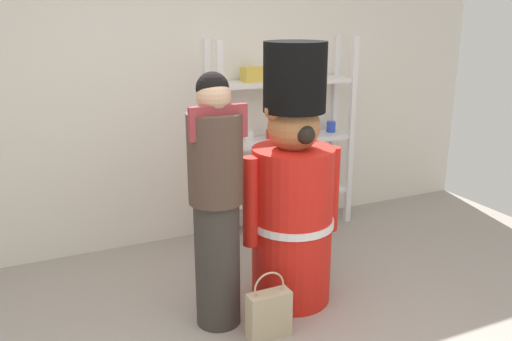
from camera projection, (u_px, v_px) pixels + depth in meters
back_wall at (166, 94)px, 4.58m from camera, size 6.40×0.12×2.60m
merchandise_shelf at (281, 137)px, 4.91m from camera, size 1.35×0.35×1.76m
teddy_bear_guard at (293, 194)px, 3.66m from camera, size 0.73×0.58×1.80m
person_shopper at (216, 200)px, 3.34m from camera, size 0.36×0.34×1.64m
shopping_bag at (269, 314)px, 3.37m from camera, size 0.28×0.11×0.45m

